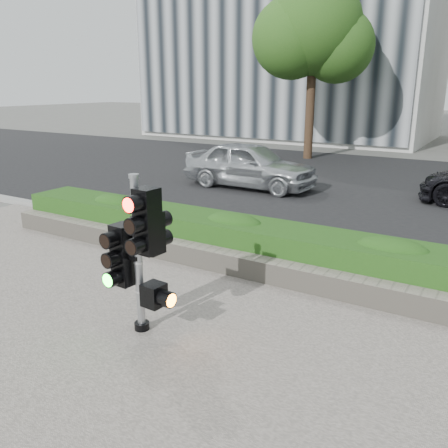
% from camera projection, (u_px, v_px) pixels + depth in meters
% --- Properties ---
extents(ground, '(120.00, 120.00, 0.00)m').
position_uv_depth(ground, '(214.00, 338.00, 5.83)').
color(ground, '#51514C').
rests_on(ground, ground).
extents(road, '(60.00, 13.00, 0.02)m').
position_uv_depth(road, '(394.00, 190.00, 14.04)').
color(road, black).
rests_on(road, ground).
extents(curb, '(60.00, 0.25, 0.12)m').
position_uv_depth(curb, '(309.00, 257.00, 8.40)').
color(curb, gray).
rests_on(curb, ground).
extents(stone_wall, '(12.00, 0.32, 0.34)m').
position_uv_depth(stone_wall, '(280.00, 273.00, 7.34)').
color(stone_wall, gray).
rests_on(stone_wall, sidewalk).
extents(hedge, '(12.00, 1.00, 0.68)m').
position_uv_depth(hedge, '(296.00, 250.00, 7.82)').
color(hedge, '#3D7C26').
rests_on(hedge, sidewalk).
extents(building_left, '(16.00, 9.00, 15.00)m').
position_uv_depth(building_left, '(295.00, 3.00, 27.06)').
color(building_left, '#B7B7B2').
rests_on(building_left, ground).
extents(tree_left, '(4.61, 4.03, 7.34)m').
position_uv_depth(tree_left, '(314.00, 30.00, 18.60)').
color(tree_left, black).
rests_on(tree_left, ground).
extents(traffic_signal, '(0.70, 0.52, 1.98)m').
position_uv_depth(traffic_signal, '(141.00, 247.00, 5.69)').
color(traffic_signal, black).
rests_on(traffic_signal, sidewalk).
extents(car_silver, '(4.04, 1.67, 1.37)m').
position_uv_depth(car_silver, '(250.00, 165.00, 14.10)').
color(car_silver, '#B9BDC1').
rests_on(car_silver, road).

